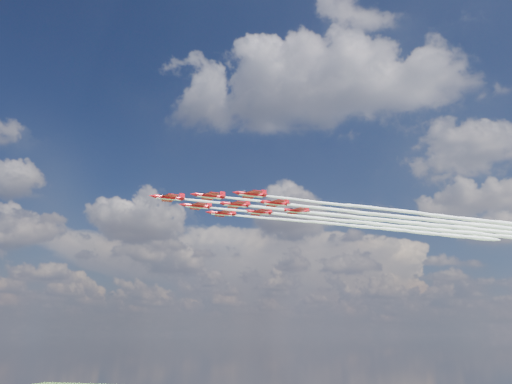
% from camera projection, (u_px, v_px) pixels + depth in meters
% --- Properties ---
extents(jet_lead, '(101.43, 83.87, 2.75)m').
position_uv_depth(jet_lead, '(340.00, 215.00, 175.44)').
color(jet_lead, red).
extents(jet_row2_port, '(101.43, 83.87, 2.75)m').
position_uv_depth(jet_row2_port, '(378.00, 214.00, 173.61)').
color(jet_row2_port, red).
extents(jet_row2_starb, '(101.43, 83.87, 2.75)m').
position_uv_depth(jet_row2_starb, '(356.00, 222.00, 185.41)').
color(jet_row2_starb, red).
extents(jet_row3_port, '(101.43, 83.87, 2.75)m').
position_uv_depth(jet_row3_port, '(416.00, 213.00, 171.78)').
color(jet_row3_port, red).
extents(jet_row3_centre, '(101.43, 83.87, 2.75)m').
position_uv_depth(jet_row3_centre, '(391.00, 221.00, 183.57)').
color(jet_row3_centre, red).
extents(jet_row3_starb, '(101.43, 83.87, 2.75)m').
position_uv_depth(jet_row3_starb, '(370.00, 228.00, 195.37)').
color(jet_row3_starb, red).
extents(jet_row4_port, '(101.43, 83.87, 2.75)m').
position_uv_depth(jet_row4_port, '(428.00, 220.00, 181.74)').
color(jet_row4_port, red).
extents(jet_row4_starb, '(101.43, 83.87, 2.75)m').
position_uv_depth(jet_row4_starb, '(404.00, 227.00, 193.54)').
color(jet_row4_starb, red).
extents(jet_tail, '(101.43, 83.87, 2.75)m').
position_uv_depth(jet_tail, '(438.00, 226.00, 191.71)').
color(jet_tail, red).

